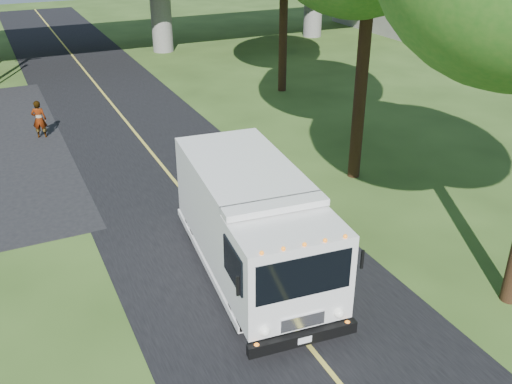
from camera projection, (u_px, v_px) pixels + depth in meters
road at (187, 197)px, 19.73m from camera, size 7.00×90.00×0.02m
lane_line at (187, 196)px, 19.72m from camera, size 0.12×90.00×0.01m
step_van at (252, 221)px, 15.01m from camera, size 3.24×7.21×2.94m
pedestrian at (39, 119)px, 24.49m from camera, size 0.70×0.56×1.66m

